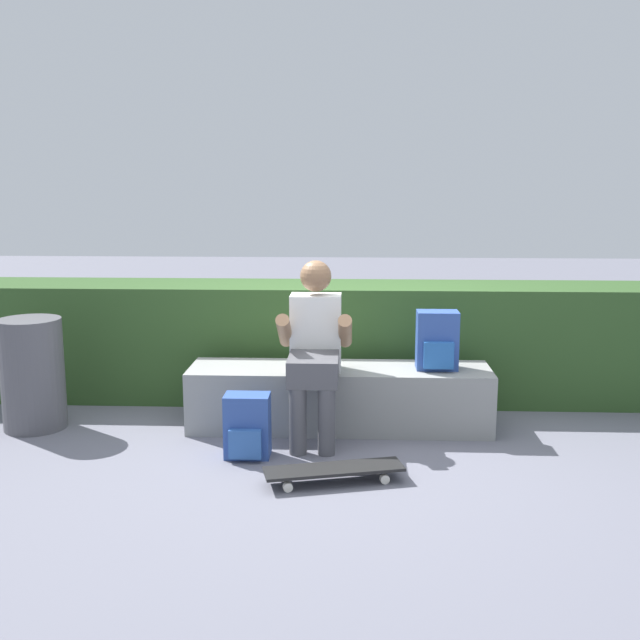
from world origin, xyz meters
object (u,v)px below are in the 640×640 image
object	(u,v)px
bench_main	(339,397)
person_skater	(315,346)
backpack_on_bench	(437,341)
backpack_on_ground	(247,427)
trash_bin	(33,374)
skateboard_near_person	(334,470)

from	to	relation	value
bench_main	person_skater	distance (m)	0.50
backpack_on_bench	backpack_on_ground	xyz separation A→B (m)	(-1.23, -0.59, -0.43)
backpack_on_bench	backpack_on_ground	distance (m)	1.43
person_skater	backpack_on_bench	distance (m)	0.85
backpack_on_bench	trash_bin	xyz separation A→B (m)	(-2.79, -0.10, -0.24)
backpack_on_bench	trash_bin	world-z (taller)	backpack_on_bench
person_skater	trash_bin	xyz separation A→B (m)	(-1.96, 0.11, -0.25)
skateboard_near_person	trash_bin	world-z (taller)	trash_bin
bench_main	skateboard_near_person	bearing A→B (deg)	-90.72
person_skater	trash_bin	bearing A→B (deg)	176.65
person_skater	bench_main	bearing A→B (deg)	53.75
person_skater	backpack_on_bench	bearing A→B (deg)	14.27
backpack_on_ground	trash_bin	size ratio (longest dim) A/B	0.52
skateboard_near_person	person_skater	bearing A→B (deg)	101.00
skateboard_near_person	trash_bin	size ratio (longest dim) A/B	1.07
backpack_on_bench	backpack_on_ground	bearing A→B (deg)	-154.32
person_skater	skateboard_near_person	size ratio (longest dim) A/B	1.43
person_skater	skateboard_near_person	bearing A→B (deg)	-79.00
person_skater	backpack_on_ground	bearing A→B (deg)	-136.57
bench_main	skateboard_near_person	size ratio (longest dim) A/B	2.52
trash_bin	bench_main	bearing A→B (deg)	2.82
backpack_on_bench	skateboard_near_person	bearing A→B (deg)	-124.80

